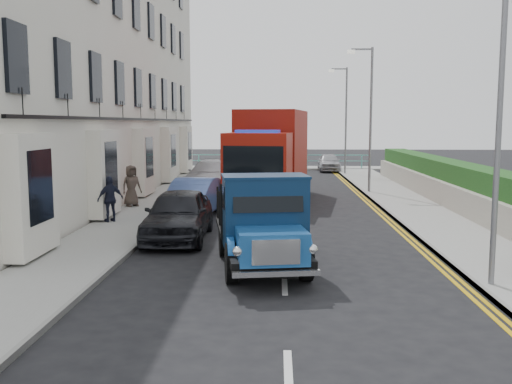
# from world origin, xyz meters

# --- Properties ---
(ground) EXTENTS (120.00, 120.00, 0.00)m
(ground) POSITION_xyz_m (0.00, 0.00, 0.00)
(ground) COLOR black
(ground) RESTS_ON ground
(pavement_west) EXTENTS (2.40, 38.00, 0.12)m
(pavement_west) POSITION_xyz_m (-5.20, 9.00, 0.06)
(pavement_west) COLOR gray
(pavement_west) RESTS_ON ground
(pavement_east) EXTENTS (2.60, 38.00, 0.12)m
(pavement_east) POSITION_xyz_m (5.30, 9.00, 0.06)
(pavement_east) COLOR gray
(pavement_east) RESTS_ON ground
(promenade) EXTENTS (30.00, 2.50, 0.12)m
(promenade) POSITION_xyz_m (0.00, 29.00, 0.06)
(promenade) COLOR gray
(promenade) RESTS_ON ground
(sea_plane) EXTENTS (120.00, 120.00, 0.00)m
(sea_plane) POSITION_xyz_m (0.00, 60.00, 0.00)
(sea_plane) COLOR slate
(sea_plane) RESTS_ON ground
(terrace_west) EXTENTS (6.31, 30.20, 14.25)m
(terrace_west) POSITION_xyz_m (-9.47, 13.00, 7.17)
(terrace_west) COLOR silver
(terrace_west) RESTS_ON ground
(garden_east) EXTENTS (1.45, 28.00, 1.75)m
(garden_east) POSITION_xyz_m (7.21, 9.00, 0.90)
(garden_east) COLOR #B2AD9E
(garden_east) RESTS_ON ground
(seafront_railing) EXTENTS (13.00, 0.08, 1.11)m
(seafront_railing) POSITION_xyz_m (0.00, 28.20, 0.58)
(seafront_railing) COLOR #59B2A5
(seafront_railing) RESTS_ON ground
(lamp_near) EXTENTS (1.23, 0.18, 7.00)m
(lamp_near) POSITION_xyz_m (4.18, -2.00, 4.00)
(lamp_near) COLOR slate
(lamp_near) RESTS_ON ground
(lamp_mid) EXTENTS (1.23, 0.18, 7.00)m
(lamp_mid) POSITION_xyz_m (4.18, 14.00, 4.00)
(lamp_mid) COLOR slate
(lamp_mid) RESTS_ON ground
(lamp_far) EXTENTS (1.23, 0.18, 7.00)m
(lamp_far) POSITION_xyz_m (4.18, 24.00, 4.00)
(lamp_far) COLOR slate
(lamp_far) RESTS_ON ground
(bedford_lorry) EXTENTS (2.54, 4.95, 2.25)m
(bedford_lorry) POSITION_xyz_m (-0.47, -0.85, 1.03)
(bedford_lorry) COLOR black
(bedford_lorry) RESTS_ON ground
(red_lorry) EXTENTS (3.67, 7.93, 4.00)m
(red_lorry) POSITION_xyz_m (-0.50, 11.71, 2.13)
(red_lorry) COLOR black
(red_lorry) RESTS_ON ground
(parked_car_front) EXTENTS (1.82, 4.42, 1.50)m
(parked_car_front) POSITION_xyz_m (-3.10, 2.85, 0.75)
(parked_car_front) COLOR black
(parked_car_front) RESTS_ON ground
(parked_car_mid) EXTENTS (2.05, 4.42, 1.40)m
(parked_car_mid) POSITION_xyz_m (-3.27, 7.00, 0.70)
(parked_car_mid) COLOR #5670B8
(parked_car_mid) RESTS_ON ground
(parked_car_rear) EXTENTS (2.66, 5.44, 1.52)m
(parked_car_rear) POSITION_xyz_m (-3.60, 15.38, 0.76)
(parked_car_rear) COLOR silver
(parked_car_rear) RESTS_ON ground
(seafront_car_left) EXTENTS (2.90, 5.73, 1.55)m
(seafront_car_left) POSITION_xyz_m (-1.69, 21.59, 0.78)
(seafront_car_left) COLOR black
(seafront_car_left) RESTS_ON ground
(seafront_car_right) EXTENTS (1.52, 3.74, 1.27)m
(seafront_car_right) POSITION_xyz_m (3.50, 27.00, 0.64)
(seafront_car_right) COLOR #AFAEB3
(seafront_car_right) RESTS_ON ground
(pedestrian_west_near) EXTENTS (0.94, 0.87, 1.55)m
(pedestrian_west_near) POSITION_xyz_m (-5.80, 5.10, 0.89)
(pedestrian_west_near) COLOR #1B1E30
(pedestrian_west_near) RESTS_ON pavement_west
(pedestrian_west_far) EXTENTS (0.95, 0.93, 1.65)m
(pedestrian_west_far) POSITION_xyz_m (-6.00, 8.68, 0.95)
(pedestrian_west_far) COLOR #433830
(pedestrian_west_far) RESTS_ON pavement_west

